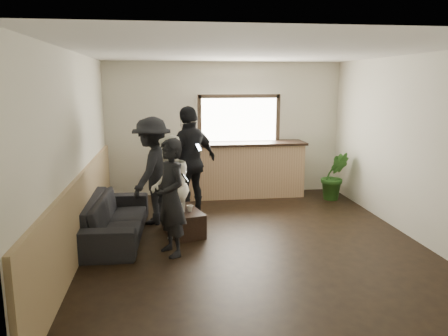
{
  "coord_description": "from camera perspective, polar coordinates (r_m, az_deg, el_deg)",
  "views": [
    {
      "loc": [
        -1.27,
        -6.21,
        2.38
      ],
      "look_at": [
        -0.37,
        0.4,
        1.07
      ],
      "focal_mm": 35.0,
      "sensor_mm": 36.0,
      "label": 1
    }
  ],
  "objects": [
    {
      "name": "ground",
      "position": [
        6.77,
        3.59,
        -9.47
      ],
      "size": [
        5.0,
        6.0,
        0.01
      ],
      "primitive_type": "cube",
      "color": "black"
    },
    {
      "name": "room_shell",
      "position": [
        6.3,
        -2.85,
        2.8
      ],
      "size": [
        5.01,
        6.01,
        2.8
      ],
      "color": "silver",
      "rests_on": "ground"
    },
    {
      "name": "bar_counter",
      "position": [
        9.2,
        2.18,
        0.25
      ],
      "size": [
        2.7,
        0.68,
        2.13
      ],
      "color": "tan",
      "rests_on": "ground"
    },
    {
      "name": "sofa",
      "position": [
        7.01,
        -14.07,
        -6.31
      ],
      "size": [
        0.95,
        2.2,
        0.63
      ],
      "primitive_type": "imported",
      "rotation": [
        0.0,
        0.0,
        1.52
      ],
      "color": "black",
      "rests_on": "ground"
    },
    {
      "name": "coffee_table",
      "position": [
        7.06,
        -5.36,
        -6.96
      ],
      "size": [
        0.69,
        0.96,
        0.39
      ],
      "primitive_type": "cube",
      "rotation": [
        0.0,
        0.0,
        0.27
      ],
      "color": "black",
      "rests_on": "ground"
    },
    {
      "name": "cup_a",
      "position": [
        7.09,
        -7.02,
        -4.9
      ],
      "size": [
        0.14,
        0.14,
        0.09
      ],
      "primitive_type": "imported",
      "rotation": [
        0.0,
        0.0,
        5.99
      ],
      "color": "silver",
      "rests_on": "coffee_table"
    },
    {
      "name": "cup_b",
      "position": [
        6.91,
        -4.48,
        -5.27
      ],
      "size": [
        0.13,
        0.13,
        0.1
      ],
      "primitive_type": "imported",
      "rotation": [
        0.0,
        0.0,
        1.84
      ],
      "color": "silver",
      "rests_on": "coffee_table"
    },
    {
      "name": "potted_plant",
      "position": [
        9.2,
        14.23,
        -1.0
      ],
      "size": [
        0.62,
        0.53,
        1.0
      ],
      "primitive_type": "imported",
      "rotation": [
        0.0,
        0.0,
        -0.17
      ],
      "color": "#2D6623",
      "rests_on": "ground"
    },
    {
      "name": "person_a",
      "position": [
        6.06,
        -6.96,
        -3.87
      ],
      "size": [
        0.61,
        0.71,
        1.64
      ],
      "rotation": [
        0.0,
        0.0,
        -1.13
      ],
      "color": "black",
      "rests_on": "ground"
    },
    {
      "name": "person_b",
      "position": [
        6.82,
        -7.06,
        -2.4
      ],
      "size": [
        0.61,
        0.78,
        1.59
      ],
      "rotation": [
        0.0,
        0.0,
        -1.58
      ],
      "color": "silver",
      "rests_on": "ground"
    },
    {
      "name": "person_c",
      "position": [
        7.47,
        -9.3,
        -0.37
      ],
      "size": [
        1.07,
        1.34,
        1.82
      ],
      "rotation": [
        0.0,
        0.0,
        -1.96
      ],
      "color": "black",
      "rests_on": "ground"
    },
    {
      "name": "person_d",
      "position": [
        7.79,
        -4.41,
        0.82
      ],
      "size": [
        1.21,
        1.1,
        1.98
      ],
      "rotation": [
        0.0,
        0.0,
        -2.47
      ],
      "color": "black",
      "rests_on": "ground"
    }
  ]
}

